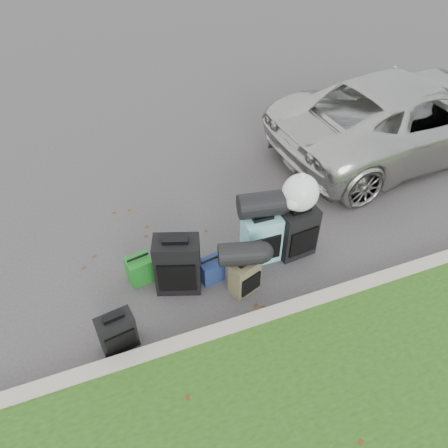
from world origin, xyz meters
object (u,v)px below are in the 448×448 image
object	(u,v)px
tote_green	(140,269)
tote_navy	(211,270)
suitcase_large_black_right	(297,232)
suitcase_large_black_left	(178,265)
suv	(408,115)
suitcase_olive	(244,277)
suitcase_teal	(261,239)
suitcase_small_black	(117,332)

from	to	relation	value
tote_green	tote_navy	distance (m)	0.89
suitcase_large_black_right	tote_green	bearing A→B (deg)	167.59
tote_navy	tote_green	bearing A→B (deg)	150.30
suitcase_large_black_left	suv	bearing A→B (deg)	39.25
suitcase_large_black_left	tote_green	distance (m)	0.56
suitcase_large_black_left	tote_green	size ratio (longest dim) A/B	2.23
suitcase_olive	suitcase_teal	size ratio (longest dim) A/B	0.70
suv	tote_green	xyz separation A→B (m)	(-5.01, -1.38, -0.49)
suitcase_large_black_left	suitcase_large_black_right	xyz separation A→B (m)	(1.63, 0.02, -0.03)
suitcase_large_black_right	suv	bearing A→B (deg)	24.40
suitcase_olive	suitcase_teal	bearing A→B (deg)	27.21
suv	suitcase_olive	distance (m)	4.37
suitcase_small_black	suitcase_large_black_left	size ratio (longest dim) A/B	0.63
suv	suitcase_olive	world-z (taller)	suv
tote_navy	suitcase_small_black	bearing A→B (deg)	-165.27
suitcase_teal	tote_green	world-z (taller)	suitcase_teal
suitcase_olive	tote_green	size ratio (longest dim) A/B	1.37
suitcase_olive	suitcase_large_black_right	xyz separation A→B (m)	(0.90, 0.36, 0.12)
suitcase_large_black_right	tote_green	xyz separation A→B (m)	(-2.05, 0.27, -0.19)
suv	tote_green	distance (m)	5.22
suitcase_large_black_right	tote_navy	xyz separation A→B (m)	(-1.22, -0.04, -0.21)
suitcase_teal	suitcase_large_black_right	xyz separation A→B (m)	(0.48, -0.07, 0.02)
suitcase_teal	suitcase_large_black_left	bearing A→B (deg)	-174.36
suitcase_large_black_left	suitcase_teal	size ratio (longest dim) A/B	1.13
suitcase_small_black	tote_green	bearing A→B (deg)	54.87
suitcase_large_black_right	tote_navy	size ratio (longest dim) A/B	2.37
suitcase_olive	tote_navy	distance (m)	0.46
suitcase_small_black	suitcase_large_black_left	xyz separation A→B (m)	(0.86, 0.59, 0.14)
suitcase_olive	suitcase_large_black_right	size ratio (longest dim) A/B	0.66
suitcase_large_black_right	tote_green	distance (m)	2.08
suitcase_large_black_left	tote_navy	size ratio (longest dim) A/B	2.53
suitcase_small_black	suitcase_olive	world-z (taller)	suitcase_small_black
suitcase_large_black_left	suitcase_teal	distance (m)	1.15
suitcase_teal	suitcase_olive	bearing A→B (deg)	-132.55
suitcase_small_black	suitcase_teal	distance (m)	2.12
suitcase_teal	tote_navy	xyz separation A→B (m)	(-0.73, -0.11, -0.19)
suitcase_olive	tote_navy	xyz separation A→B (m)	(-0.32, 0.33, -0.09)
tote_green	tote_navy	size ratio (longest dim) A/B	1.13
suv	tote_navy	world-z (taller)	suv
suv	suitcase_large_black_right	xyz separation A→B (m)	(-2.96, -1.66, -0.30)
suv	suitcase_teal	size ratio (longest dim) A/B	6.95
suitcase_small_black	tote_green	world-z (taller)	suitcase_small_black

